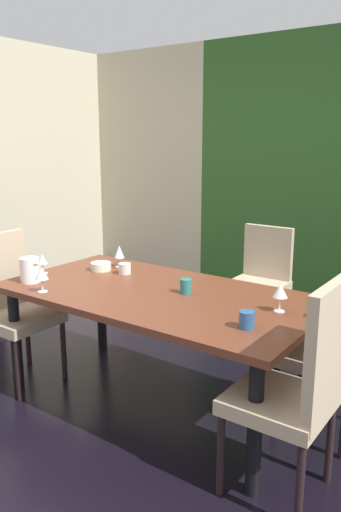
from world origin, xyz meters
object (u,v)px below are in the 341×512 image
object	(u,v)px
dining_table	(158,303)
wine_glass_near_shelf	(42,274)
chair_head_far	(261,277)
pitcher_center	(30,270)
wine_glass_corner	(42,260)
cup_south	(186,286)
chair_right_near	(299,385)
cup_west	(247,320)
cup_right	(125,269)
wine_glass_left	(119,252)
serving_bowl_rear	(101,266)
chair_left_near	(12,302)
wine_glass_front	(280,291)
chair_right_far	(340,344)

from	to	relation	value
dining_table	wine_glass_near_shelf	world-z (taller)	wine_glass_near_shelf
chair_head_far	pitcher_center	size ratio (longest dim) A/B	5.76
wine_glass_corner	cup_south	size ratio (longest dim) A/B	1.54
dining_table	chair_right_near	size ratio (longest dim) A/B	1.83
wine_glass_near_shelf	cup_west	xyz separation A→B (m)	(1.25, 0.19, -0.07)
dining_table	cup_right	bearing A→B (deg)	155.93
chair_right_near	wine_glass_corner	xyz separation A→B (m)	(-1.88, 0.17, 0.26)
wine_glass_near_shelf	cup_south	distance (m)	0.85
cup_south	chair_right_near	bearing A→B (deg)	-23.39
wine_glass_left	chair_head_far	bearing A→B (deg)	60.08
serving_bowl_rear	pitcher_center	size ratio (longest dim) A/B	0.88
dining_table	pitcher_center	world-z (taller)	pitcher_center
wine_glass_near_shelf	pitcher_center	world-z (taller)	pitcher_center
cup_south	dining_table	bearing A→B (deg)	-156.04
cup_right	serving_bowl_rear	bearing A→B (deg)	-173.12
chair_right_near	cup_right	size ratio (longest dim) A/B	12.64
wine_glass_left	cup_west	distance (m)	1.38
wine_glass_corner	dining_table	bearing A→B (deg)	8.39
chair_left_near	wine_glass_near_shelf	xyz separation A→B (m)	(0.45, -0.10, 0.29)
wine_glass_left	wine_glass_front	world-z (taller)	wine_glass_left
chair_right_near	serving_bowl_rear	xyz separation A→B (m)	(-1.62, 0.46, 0.20)
chair_right_far	serving_bowl_rear	size ratio (longest dim) A/B	7.03
wine_glass_front	wine_glass_corner	bearing A→B (deg)	-172.11
chair_head_far	wine_glass_corner	size ratio (longest dim) A/B	6.89
cup_right	chair_right_near	bearing A→B (deg)	-18.85
chair_right_far	cup_right	world-z (taller)	chair_right_far
serving_bowl_rear	pitcher_center	world-z (taller)	pitcher_center
chair_head_far	wine_glass_corner	distance (m)	1.76
dining_table	wine_glass_left	size ratio (longest dim) A/B	12.31
wine_glass_corner	cup_right	size ratio (longest dim) A/B	1.62
chair_head_far	serving_bowl_rear	bearing A→B (deg)	61.41
dining_table	chair_right_far	bearing A→B (deg)	16.65
chair_right_near	wine_glass_near_shelf	distance (m)	1.59
dining_table	pitcher_center	size ratio (longest dim) A/B	11.94
chair_right_near	wine_glass_corner	distance (m)	1.91
wine_glass_near_shelf	chair_right_far	bearing A→B (deg)	24.38
cup_south	cup_west	bearing A→B (deg)	-27.78
pitcher_center	chair_right_near	bearing A→B (deg)	0.36
cup_right	wine_glass_left	bearing A→B (deg)	141.78
chair_right_near	pitcher_center	size ratio (longest dim) A/B	6.54
dining_table	cup_right	world-z (taller)	cup_right
wine_glass_near_shelf	chair_right_near	bearing A→B (deg)	3.83
wine_glass_left	cup_right	size ratio (longest dim) A/B	1.87
wine_glass_left	pitcher_center	bearing A→B (deg)	-108.33
wine_glass_front	cup_south	size ratio (longest dim) A/B	1.75
chair_left_near	serving_bowl_rear	distance (m)	0.64
wine_glass_left	wine_glass_front	distance (m)	1.32
wine_glass_left	cup_west	xyz separation A→B (m)	(1.27, -0.53, -0.06)
dining_table	cup_south	size ratio (longest dim) A/B	21.95
chair_right_far	chair_left_near	bearing A→B (deg)	106.64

